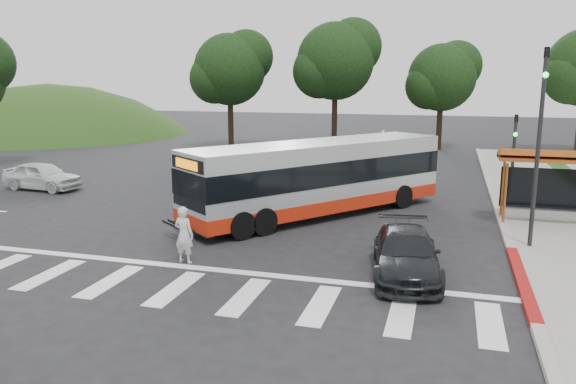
% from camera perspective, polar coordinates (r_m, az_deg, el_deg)
% --- Properties ---
extents(ground, '(140.00, 140.00, 0.00)m').
position_cam_1_polar(ground, '(19.91, -4.75, -4.73)').
color(ground, black).
rests_on(ground, ground).
extents(sidewalk_east, '(4.00, 40.00, 0.12)m').
position_cam_1_polar(sidewalk_east, '(26.74, 24.65, -1.42)').
color(sidewalk_east, gray).
rests_on(sidewalk_east, ground).
extents(curb_east, '(0.30, 40.00, 0.15)m').
position_cam_1_polar(curb_east, '(26.50, 20.38, -1.16)').
color(curb_east, '#9E9991').
rests_on(curb_east, ground).
extents(curb_east_red, '(0.32, 6.00, 0.15)m').
position_cam_1_polar(curb_east_red, '(16.90, 22.68, -8.35)').
color(curb_east_red, maroon).
rests_on(curb_east_red, ground).
extents(hillside_nw, '(44.00, 44.00, 10.00)m').
position_cam_1_polar(hillside_nw, '(61.90, -22.95, 5.47)').
color(hillside_nw, '#264114').
rests_on(hillside_nw, ground).
extents(crosswalk_ladder, '(18.00, 2.60, 0.01)m').
position_cam_1_polar(crosswalk_ladder, '(15.59, -11.38, -9.59)').
color(crosswalk_ladder, silver).
rests_on(crosswalk_ladder, ground).
extents(bus_shelter, '(4.20, 1.60, 2.86)m').
position_cam_1_polar(bus_shelter, '(23.50, 25.62, 2.53)').
color(bus_shelter, '#A64F1B').
rests_on(bus_shelter, sidewalk_east).
extents(traffic_signal_ne_tall, '(0.18, 0.37, 6.50)m').
position_cam_1_polar(traffic_signal_ne_tall, '(19.60, 24.20, 5.59)').
color(traffic_signal_ne_tall, black).
rests_on(traffic_signal_ne_tall, ground).
extents(traffic_signal_ne_short, '(0.18, 0.37, 4.00)m').
position_cam_1_polar(traffic_signal_ne_short, '(26.65, 21.96, 4.05)').
color(traffic_signal_ne_short, black).
rests_on(traffic_signal_ne_short, ground).
extents(tree_north_a, '(6.60, 6.15, 10.17)m').
position_cam_1_polar(tree_north_a, '(44.80, 4.96, 13.23)').
color(tree_north_a, black).
rests_on(tree_north_a, ground).
extents(tree_north_b, '(5.72, 5.33, 8.43)m').
position_cam_1_polar(tree_north_b, '(45.91, 15.46, 11.25)').
color(tree_north_b, black).
rests_on(tree_north_b, ground).
extents(tree_north_c, '(6.16, 5.74, 9.30)m').
position_cam_1_polar(tree_north_c, '(45.15, -5.82, 12.40)').
color(tree_north_c, black).
rests_on(tree_north_c, ground).
extents(transit_bus, '(9.11, 10.85, 3.02)m').
position_cam_1_polar(transit_bus, '(22.93, 3.11, 1.33)').
color(transit_bus, '#B0B3B5').
rests_on(transit_bus, ground).
extents(pedestrian, '(0.70, 0.52, 1.77)m').
position_cam_1_polar(pedestrian, '(17.37, -10.52, -4.29)').
color(pedestrian, silver).
rests_on(pedestrian, ground).
extents(dark_sedan, '(2.41, 4.69, 1.30)m').
position_cam_1_polar(dark_sedan, '(16.43, 11.89, -6.13)').
color(dark_sedan, black).
rests_on(dark_sedan, ground).
extents(west_car_white, '(4.27, 2.04, 1.41)m').
position_cam_1_polar(west_car_white, '(30.93, -23.72, 1.51)').
color(west_car_white, silver).
rests_on(west_car_white, ground).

